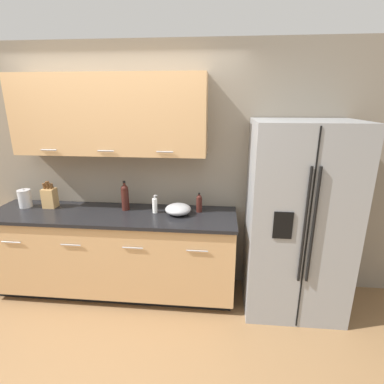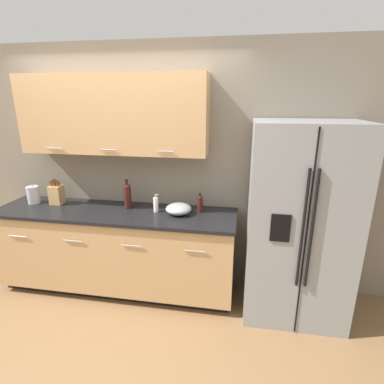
{
  "view_description": "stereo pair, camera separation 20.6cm",
  "coord_description": "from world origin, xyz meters",
  "px_view_note": "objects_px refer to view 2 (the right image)",
  "views": [
    {
      "loc": [
        1.02,
        -1.79,
        2.04
      ],
      "look_at": [
        0.75,
        0.98,
        1.17
      ],
      "focal_mm": 28.0,
      "sensor_mm": 36.0,
      "label": 1
    },
    {
      "loc": [
        1.23,
        -1.76,
        2.04
      ],
      "look_at": [
        0.75,
        0.98,
        1.17
      ],
      "focal_mm": 28.0,
      "sensor_mm": 36.0,
      "label": 2
    }
  ],
  "objects_px": {
    "oil_bottle": "(200,203)",
    "steel_canister": "(33,195)",
    "soap_dispenser": "(156,204)",
    "wine_bottle": "(127,195)",
    "mixing_bowl": "(179,209)",
    "knife_block": "(56,194)",
    "refrigerator": "(299,223)"
  },
  "relations": [
    {
      "from": "oil_bottle",
      "to": "steel_canister",
      "type": "distance_m",
      "value": 1.88
    },
    {
      "from": "oil_bottle",
      "to": "steel_canister",
      "type": "relative_size",
      "value": 0.99
    },
    {
      "from": "soap_dispenser",
      "to": "steel_canister",
      "type": "distance_m",
      "value": 1.43
    },
    {
      "from": "wine_bottle",
      "to": "steel_canister",
      "type": "height_order",
      "value": "wine_bottle"
    },
    {
      "from": "soap_dispenser",
      "to": "mixing_bowl",
      "type": "xyz_separation_m",
      "value": [
        0.24,
        -0.02,
        -0.03
      ]
    },
    {
      "from": "knife_block",
      "to": "mixing_bowl",
      "type": "height_order",
      "value": "knife_block"
    },
    {
      "from": "knife_block",
      "to": "oil_bottle",
      "type": "bearing_deg",
      "value": 0.55
    },
    {
      "from": "knife_block",
      "to": "mixing_bowl",
      "type": "xyz_separation_m",
      "value": [
        1.4,
        -0.07,
        -0.06
      ]
    },
    {
      "from": "soap_dispenser",
      "to": "steel_canister",
      "type": "relative_size",
      "value": 0.92
    },
    {
      "from": "refrigerator",
      "to": "knife_block",
      "type": "relative_size",
      "value": 6.3
    },
    {
      "from": "knife_block",
      "to": "steel_canister",
      "type": "bearing_deg",
      "value": -176.03
    },
    {
      "from": "mixing_bowl",
      "to": "wine_bottle",
      "type": "bearing_deg",
      "value": 172.74
    },
    {
      "from": "soap_dispenser",
      "to": "steel_canister",
      "type": "height_order",
      "value": "steel_canister"
    },
    {
      "from": "knife_block",
      "to": "soap_dispenser",
      "type": "relative_size",
      "value": 1.55
    },
    {
      "from": "wine_bottle",
      "to": "mixing_bowl",
      "type": "height_order",
      "value": "wine_bottle"
    },
    {
      "from": "knife_block",
      "to": "wine_bottle",
      "type": "relative_size",
      "value": 0.94
    },
    {
      "from": "steel_canister",
      "to": "mixing_bowl",
      "type": "distance_m",
      "value": 1.67
    },
    {
      "from": "refrigerator",
      "to": "oil_bottle",
      "type": "height_order",
      "value": "refrigerator"
    },
    {
      "from": "wine_bottle",
      "to": "steel_canister",
      "type": "relative_size",
      "value": 1.51
    },
    {
      "from": "soap_dispenser",
      "to": "steel_canister",
      "type": "bearing_deg",
      "value": 178.7
    },
    {
      "from": "soap_dispenser",
      "to": "oil_bottle",
      "type": "height_order",
      "value": "oil_bottle"
    },
    {
      "from": "steel_canister",
      "to": "soap_dispenser",
      "type": "bearing_deg",
      "value": -1.3
    },
    {
      "from": "soap_dispenser",
      "to": "mixing_bowl",
      "type": "height_order",
      "value": "soap_dispenser"
    },
    {
      "from": "knife_block",
      "to": "soap_dispenser",
      "type": "height_order",
      "value": "knife_block"
    },
    {
      "from": "oil_bottle",
      "to": "steel_canister",
      "type": "height_order",
      "value": "steel_canister"
    },
    {
      "from": "refrigerator",
      "to": "steel_canister",
      "type": "distance_m",
      "value": 2.84
    },
    {
      "from": "wine_bottle",
      "to": "mixing_bowl",
      "type": "bearing_deg",
      "value": -7.26
    },
    {
      "from": "mixing_bowl",
      "to": "oil_bottle",
      "type": "bearing_deg",
      "value": 22.37
    },
    {
      "from": "knife_block",
      "to": "steel_canister",
      "type": "height_order",
      "value": "knife_block"
    },
    {
      "from": "steel_canister",
      "to": "refrigerator",
      "type": "bearing_deg",
      "value": -2.55
    },
    {
      "from": "oil_bottle",
      "to": "mixing_bowl",
      "type": "bearing_deg",
      "value": -157.63
    },
    {
      "from": "refrigerator",
      "to": "wine_bottle",
      "type": "relative_size",
      "value": 5.95
    }
  ]
}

